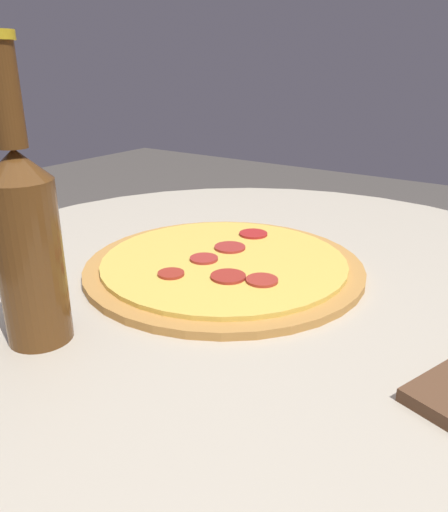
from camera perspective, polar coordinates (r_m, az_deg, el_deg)
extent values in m
cylinder|color=#B2A893|center=(0.87, 3.51, -24.67)|extent=(0.11, 0.11, 0.68)
cylinder|color=#B2A893|center=(0.67, 4.18, -3.11)|extent=(0.97, 0.97, 0.02)
cylinder|color=#B77F3D|center=(0.67, 0.00, -1.19)|extent=(0.37, 0.37, 0.01)
cylinder|color=#E0BC4C|center=(0.67, 0.00, -0.56)|extent=(0.33, 0.33, 0.01)
cylinder|color=maroon|center=(0.61, 0.48, -2.35)|extent=(0.04, 0.04, 0.00)
cylinder|color=#A52120|center=(0.76, 3.37, 2.54)|extent=(0.04, 0.04, 0.00)
cylinder|color=#A12F24|center=(0.60, 4.36, -2.77)|extent=(0.04, 0.04, 0.00)
cylinder|color=maroon|center=(0.62, -6.08, -2.02)|extent=(0.03, 0.03, 0.00)
cylinder|color=#A12E28|center=(0.66, -2.32, -0.30)|extent=(0.04, 0.04, 0.00)
cylinder|color=maroon|center=(0.70, 0.67, 1.00)|extent=(0.04, 0.04, 0.00)
cylinder|color=#563314|center=(0.51, -21.22, -0.83)|extent=(0.06, 0.06, 0.16)
cone|color=#563314|center=(0.49, -22.73, 9.65)|extent=(0.06, 0.06, 0.03)
cylinder|color=#563314|center=(0.48, -23.74, 16.40)|extent=(0.03, 0.03, 0.09)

